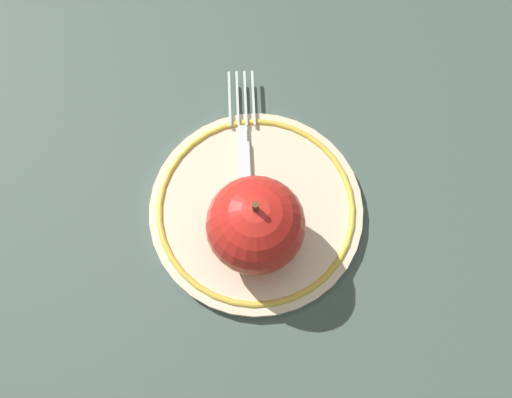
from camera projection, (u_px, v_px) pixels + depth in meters
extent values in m
plane|color=#44554C|center=(275.00, 208.00, 0.48)|extent=(2.00, 2.00, 0.00)
cylinder|color=beige|center=(256.00, 209.00, 0.47)|extent=(0.20, 0.20, 0.01)
torus|color=gold|center=(256.00, 207.00, 0.47)|extent=(0.19, 0.19, 0.01)
sphere|color=red|center=(256.00, 225.00, 0.42)|extent=(0.08, 0.08, 0.08)
cylinder|color=brown|center=(255.00, 207.00, 0.37)|extent=(0.01, 0.01, 0.01)
cube|color=silver|center=(245.00, 189.00, 0.47)|extent=(0.06, 0.09, 0.00)
cube|color=silver|center=(243.00, 134.00, 0.49)|extent=(0.02, 0.02, 0.00)
cube|color=silver|center=(253.00, 98.00, 0.50)|extent=(0.03, 0.06, 0.00)
cube|color=silver|center=(245.00, 98.00, 0.50)|extent=(0.03, 0.06, 0.00)
cube|color=silver|center=(237.00, 98.00, 0.50)|extent=(0.03, 0.06, 0.00)
cube|color=silver|center=(230.00, 99.00, 0.50)|extent=(0.03, 0.06, 0.00)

